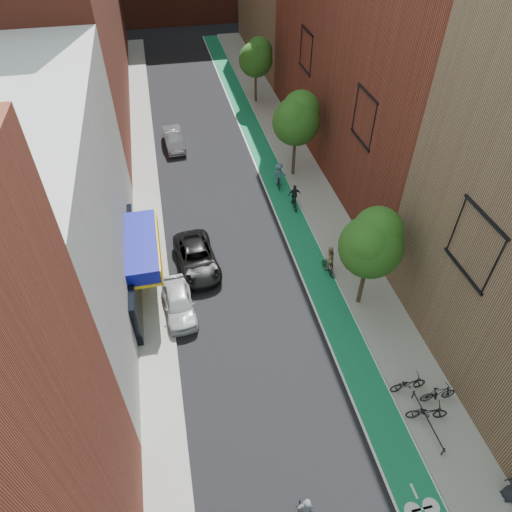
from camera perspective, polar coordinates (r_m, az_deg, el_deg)
ground at (r=21.31m, az=8.00°, el=-28.52°), size 160.00×160.00×0.00m
bike_lane at (r=38.61m, az=1.46°, el=11.38°), size 2.00×68.00×0.01m
sidewalk_left at (r=37.80m, az=-13.66°, el=9.48°), size 2.00×68.00×0.15m
sidewalk_right at (r=39.17m, az=5.09°, el=11.84°), size 3.00×68.00×0.15m
building_left_white at (r=25.45m, az=-26.02°, el=4.32°), size 8.00×20.00×12.00m
building_right_mid_red at (r=36.92m, az=15.50°, el=27.18°), size 8.00×28.00×22.00m
tree_near at (r=24.23m, az=14.30°, el=1.65°), size 3.40×3.36×6.42m
tree_mid at (r=35.00m, az=5.12°, el=16.84°), size 3.55×3.53×6.74m
tree_far at (r=47.69m, az=0.00°, el=23.64°), size 3.30×3.25×6.21m
parked_car_white at (r=26.19m, az=-9.65°, el=-5.78°), size 1.91×4.18×1.39m
parked_car_black at (r=28.65m, az=-7.42°, el=-0.24°), size 2.78×5.27×1.41m
parked_car_silver at (r=41.44m, az=-10.25°, el=14.18°), size 1.79×4.45×1.44m
cyclist_lane_near at (r=28.27m, az=9.07°, el=-0.73°), size 0.90×1.55×1.97m
cyclist_lane_mid at (r=33.32m, az=4.84°, el=7.05°), size 0.93×1.57×1.90m
cyclist_lane_far at (r=35.40m, az=2.86°, el=9.91°), size 1.17×1.59×2.01m
parked_bike_near at (r=23.96m, az=18.48°, el=-14.90°), size 1.83×0.64×0.96m
parked_bike_mid at (r=24.08m, az=21.84°, el=-15.66°), size 1.79×0.57×1.07m
parked_bike_far at (r=23.41m, az=20.60°, el=-17.77°), size 2.01×1.03×1.00m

